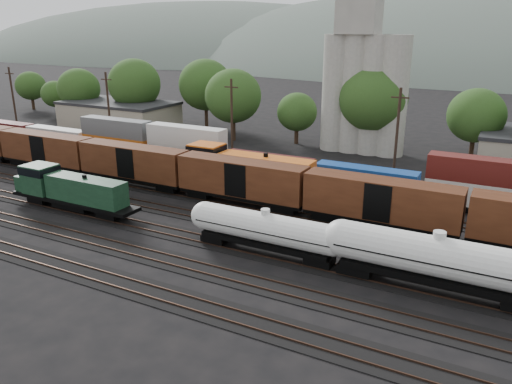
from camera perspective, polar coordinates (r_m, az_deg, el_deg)
The scene contains 12 objects.
ground at distance 51.44m, azimuth -3.57°, elevation -3.38°, with size 600.00×600.00×0.00m, color black.
tracks at distance 51.42m, azimuth -3.57°, elevation -3.33°, with size 180.00×33.20×0.20m.
green_locomotive at distance 57.47m, azimuth -20.80°, elevation 0.38°, with size 16.24×2.87×4.30m.
tank_car_a at distance 43.27m, azimuth 1.07°, elevation -4.27°, with size 14.99×2.68×3.93m.
tank_car_b at distance 39.41m, azimuth 19.94°, elevation -7.20°, with size 17.60×3.15×4.61m.
orange_locomotive at distance 60.51m, azimuth -1.73°, elevation 2.78°, with size 19.66×3.28×4.92m.
boxcar_string at distance 51.69m, azimuth 5.80°, elevation 0.35°, with size 184.40×2.90×4.20m.
container_wall at distance 70.35m, azimuth -7.40°, elevation 4.40°, with size 165.27×2.60×5.80m.
grain_silo at distance 80.12m, azimuth 12.17°, elevation 12.38°, with size 13.40×5.00×29.00m.
industrial_sheds at distance 79.88m, azimuth 13.91°, elevation 5.91°, with size 119.38×17.26×5.10m.
tree_band at distance 81.83m, azimuth 14.31°, elevation 9.85°, with size 165.73×19.08×14.25m.
utility_poles at distance 68.73m, azimuth 5.95°, elevation 7.51°, with size 122.20×0.36×12.00m.
Camera 1 is at (25.07, -40.71, 18.97)m, focal length 35.00 mm.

